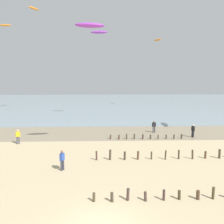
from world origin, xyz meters
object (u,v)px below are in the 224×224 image
kite_aloft_2 (90,25)px  kite_aloft_1 (158,40)px  kite_aloft_0 (99,32)px  kite_aloft_3 (5,25)px  person_left_flank (18,136)px  person_right_flank (62,160)px  person_nearest_camera (154,126)px  person_mid_beach (193,130)px  kite_aloft_4 (34,8)px

kite_aloft_2 → kite_aloft_1: bearing=-120.0°
kite_aloft_0 → kite_aloft_2: (-0.49, -20.13, -3.12)m
kite_aloft_0 → kite_aloft_3: size_ratio=1.11×
kite_aloft_1 → person_left_flank: bearing=118.8°
person_right_flank → kite_aloft_3: size_ratio=0.62×
person_right_flank → kite_aloft_1: 45.16m
person_right_flank → kite_aloft_1: size_ratio=0.66×
kite_aloft_3 → person_right_flank: bearing=-56.7°
person_left_flank → person_nearest_camera: bearing=16.8°
person_right_flank → kite_aloft_2: 12.82m
person_nearest_camera → person_right_flank: same height
kite_aloft_2 → person_right_flank: bearing=57.7°
person_nearest_camera → person_right_flank: (-10.51, -13.23, 0.00)m
person_mid_beach → person_right_flank: (-15.00, -10.43, 0.00)m
person_right_flank → kite_aloft_3: bearing=116.9°
person_right_flank → kite_aloft_4: size_ratio=0.59×
kite_aloft_4 → person_mid_beach: bearing=-103.7°
kite_aloft_1 → kite_aloft_3: (-35.14, -2.21, 2.67)m
kite_aloft_0 → kite_aloft_4: (-13.43, 7.03, 5.90)m
person_mid_beach → kite_aloft_4: kite_aloft_4 is taller
person_mid_beach → person_right_flank: same height
kite_aloft_2 → kite_aloft_3: 38.86m
person_mid_beach → kite_aloft_0: kite_aloft_0 is taller
person_mid_beach → kite_aloft_3: 46.57m
person_nearest_camera → kite_aloft_1: (5.95, 25.75, 15.79)m
kite_aloft_4 → person_nearest_camera: bearing=-105.2°
person_mid_beach → kite_aloft_3: kite_aloft_3 is taller
person_mid_beach → kite_aloft_0: (-12.33, 14.37, 14.85)m
kite_aloft_0 → kite_aloft_4: kite_aloft_4 is taller
person_nearest_camera → kite_aloft_4: kite_aloft_4 is taller
person_right_flank → kite_aloft_3: 45.18m
person_nearest_camera → kite_aloft_4: (-21.28, 18.61, 20.75)m
person_nearest_camera → person_mid_beach: (4.49, -2.79, 0.00)m
person_left_flank → kite_aloft_3: 36.21m
person_left_flank → kite_aloft_1: kite_aloft_1 is taller
kite_aloft_2 → kite_aloft_4: (-12.94, 27.16, 9.02)m
kite_aloft_0 → kite_aloft_1: kite_aloft_1 is taller
person_left_flank → kite_aloft_3: (-12.13, 28.69, 18.46)m
person_left_flank → kite_aloft_1: size_ratio=0.66×
person_right_flank → person_mid_beach: bearing=34.8°
kite_aloft_0 → kite_aloft_4: 16.27m
kite_aloft_3 → person_left_flank: bearing=-60.8°
person_nearest_camera → kite_aloft_4: 35.06m
person_nearest_camera → kite_aloft_1: 30.79m
person_left_flank → kite_aloft_3: bearing=112.9°
person_nearest_camera → person_right_flank: 16.90m
person_mid_beach → kite_aloft_0: 24.07m
kite_aloft_1 → kite_aloft_0: bearing=111.2°
person_nearest_camera → kite_aloft_0: bearing=124.1°
person_left_flank → kite_aloft_2: bearing=-21.3°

